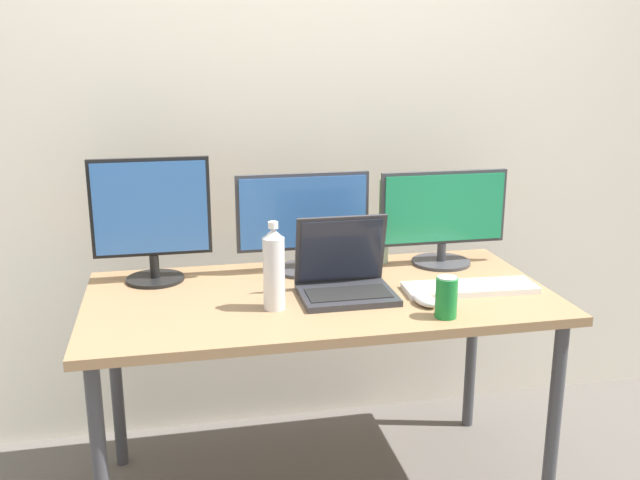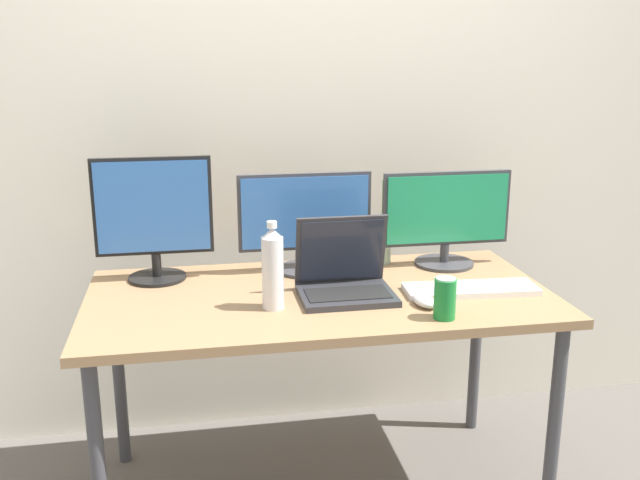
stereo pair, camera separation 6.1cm
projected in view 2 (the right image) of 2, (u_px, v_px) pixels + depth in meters
wall_back at (293, 106)px, 2.75m from camera, size 7.00×0.08×2.60m
work_desk at (320, 312)px, 2.35m from camera, size 1.51×0.76×0.74m
monitor_left at (154, 216)px, 2.41m from camera, size 0.40×0.20×0.43m
monitor_center at (305, 220)px, 2.51m from camera, size 0.47×0.21×0.36m
monitor_right at (446, 217)px, 2.59m from camera, size 0.47×0.22×0.35m
laptop_silver at (344, 277)px, 2.30m from camera, size 0.30×0.24×0.25m
keyboard_main at (471, 289)px, 2.34m from camera, size 0.44×0.16×0.02m
mouse_by_keyboard at (425, 301)px, 2.21m from camera, size 0.08×0.11×0.03m
water_bottle at (273, 269)px, 2.17m from camera, size 0.07×0.07×0.28m
soda_can_near_keyboard at (445, 298)px, 2.10m from camera, size 0.07×0.07×0.13m
bamboo_vase at (383, 244)px, 2.64m from camera, size 0.06×0.06×0.31m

